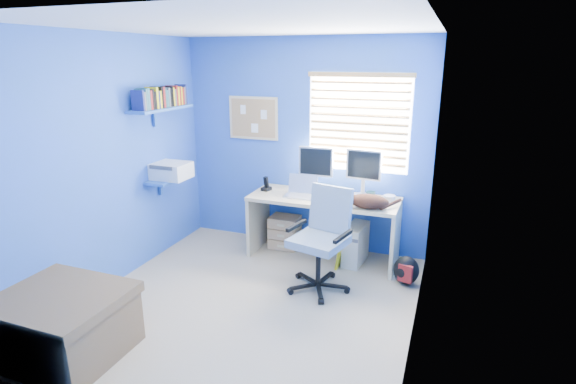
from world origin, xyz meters
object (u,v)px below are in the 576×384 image
at_px(tower_pc, 356,244).
at_px(office_chair, 321,252).
at_px(laptop, 300,187).
at_px(cat, 369,201).
at_px(desk, 323,228).

height_order(tower_pc, office_chair, office_chair).
relative_size(tower_pc, office_chair, 0.44).
distance_m(laptop, cat, 0.83).
height_order(laptop, cat, laptop).
distance_m(desk, laptop, 0.55).
distance_m(tower_pc, office_chair, 0.74).
distance_m(desk, tower_pc, 0.41).
bearing_deg(tower_pc, laptop, -168.05).
relative_size(laptop, cat, 0.77).
xyz_separation_m(laptop, cat, (0.81, -0.14, -0.03)).
bearing_deg(cat, laptop, 145.85).
bearing_deg(desk, cat, -21.38).
height_order(desk, laptop, laptop).
distance_m(desk, office_chair, 0.72).
height_order(cat, tower_pc, cat).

